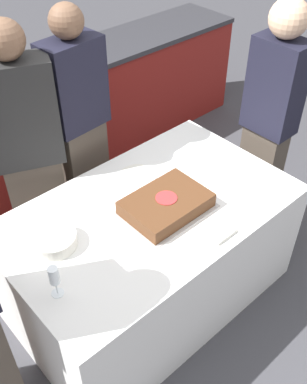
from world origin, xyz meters
TOP-DOWN VIEW (x-y plane):
  - ground_plane at (0.00, 0.00)m, footprint 14.00×14.00m
  - back_counter at (0.00, 1.57)m, footprint 4.40×0.58m
  - dining_table at (0.00, 0.00)m, footprint 1.62×0.98m
  - cake at (0.06, -0.07)m, footprint 0.48×0.35m
  - plate_stack at (-0.53, 0.12)m, footprint 0.23×0.23m
  - wine_glass at (-0.68, -0.14)m, footprint 0.06×0.06m
  - side_plate_near_cake at (0.14, 0.26)m, footprint 0.22×0.22m
  - utensil_pile at (0.14, -0.40)m, footprint 0.15×0.08m
  - person_cutting_cake at (0.06, 0.71)m, footprint 0.37×0.23m
  - person_seated_right at (1.03, 0.00)m, footprint 0.23×0.32m
  - person_standing_back at (-0.30, 0.71)m, footprint 0.44×0.34m

SIDE VIEW (x-z plane):
  - ground_plane at x=0.00m, z-range 0.00..0.00m
  - dining_table at x=0.00m, z-range 0.00..0.75m
  - back_counter at x=0.00m, z-range 0.00..0.92m
  - side_plate_near_cake at x=0.14m, z-range 0.75..0.75m
  - utensil_pile at x=0.14m, z-range 0.75..0.77m
  - plate_stack at x=-0.53m, z-range 0.75..0.82m
  - cake at x=0.06m, z-range 0.75..0.84m
  - person_cutting_cake at x=0.06m, z-range 0.03..1.69m
  - person_standing_back at x=-0.30m, z-range 0.03..1.69m
  - wine_glass at x=-0.68m, z-range 0.78..0.95m
  - person_seated_right at x=1.03m, z-range 0.06..1.70m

